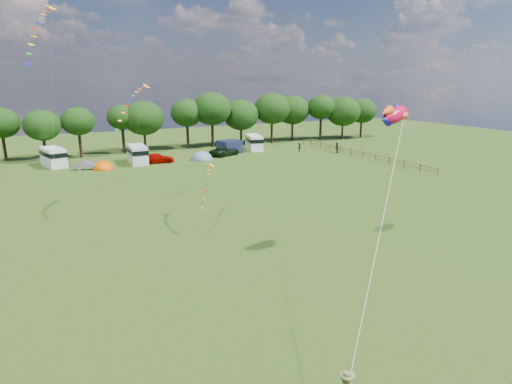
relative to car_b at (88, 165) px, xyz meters
name	(u,v)px	position (x,y,z in m)	size (l,w,h in m)	color
ground_plane	(311,280)	(9.14, -43.60, -0.60)	(180.00, 180.00, 0.00)	#1A310E
tree_line	(164,115)	(14.44, 11.39, 5.75)	(102.98, 10.98, 10.27)	black
fence	(357,153)	(41.14, -9.10, 0.10)	(0.12, 33.12, 1.20)	#472D19
car_b	(88,165)	(0.00, 0.00, 0.00)	(1.27, 3.39, 1.20)	gray
car_c	(158,158)	(10.15, 0.41, 0.12)	(2.02, 4.82, 1.45)	#9C0600
car_d	(225,151)	(21.97, 1.90, 0.16)	(2.53, 5.58, 1.52)	black
campervan_b	(53,156)	(-4.25, 4.80, 0.87)	(3.69, 5.98, 2.73)	silver
campervan_c	(137,154)	(7.38, 1.59, 0.88)	(2.59, 5.70, 2.76)	silver
campervan_d	(254,142)	(29.11, 5.22, 0.83)	(3.53, 5.82, 2.66)	white
tent_orange	(104,169)	(2.00, -0.75, -0.58)	(2.95, 3.23, 2.31)	#D64E00
tent_greyblue	(202,160)	(17.20, 0.04, -0.58)	(3.53, 3.87, 2.63)	slate
awning_navy	(230,147)	(23.62, 3.75, 0.54)	(3.64, 2.96, 2.27)	#161B37
fish_kite	(394,115)	(16.53, -42.03, 9.54)	(3.37, 1.83, 1.76)	#BA062A
streamer_kite_a	(41,25)	(-4.25, -17.22, 16.87)	(3.42, 5.68, 5.80)	#FFE600
streamer_kite_b	(134,99)	(2.52, -24.15, 10.20)	(4.24, 4.68, 3.79)	yellow
streamer_kite_c	(208,178)	(7.15, -30.29, 3.62)	(3.00, 4.91, 2.77)	yellow
walker_a	(336,148)	(40.47, -4.36, 0.31)	(0.88, 0.54, 1.81)	black
walker_b	(299,147)	(35.46, -0.15, 0.17)	(0.99, 0.46, 1.54)	black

